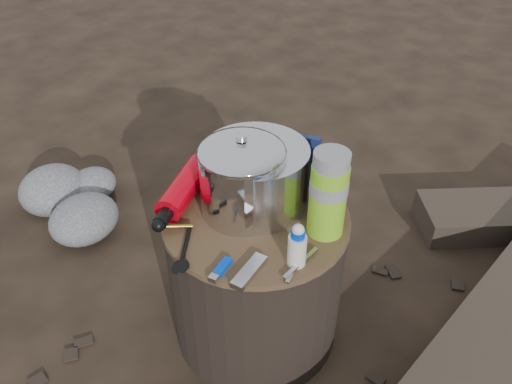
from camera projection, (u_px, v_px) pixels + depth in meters
The scene contains 15 objects.
ground at pixel (256, 326), 1.47m from camera, with size 60.00×60.00×0.00m, color black.
stump at pixel (256, 276), 1.35m from camera, with size 0.44×0.44×0.41m, color black.
rock_ring at pixel (14, 233), 1.66m from camera, with size 0.39×0.85×0.17m, color slate, non-canonical shape.
foil_windscreen at pixel (255, 176), 1.22m from camera, with size 0.25×0.25×0.15m, color silver.
camping_pot at pixel (242, 176), 1.18m from camera, with size 0.20×0.20×0.20m, color silver.
fuel_bottle at pixel (185, 187), 1.26m from camera, with size 0.06×0.27×0.06m, color red, non-canonical shape.
thermos at pixel (328, 194), 1.12m from camera, with size 0.08×0.08×0.21m, color #7DC220.
travel_mug at pixel (331, 181), 1.24m from camera, with size 0.08×0.08×0.12m, color black.
stuff_sack at pixel (230, 157), 1.33m from camera, with size 0.15×0.12×0.10m, color #CC9C0B.
food_pouch at pixel (299, 158), 1.31m from camera, with size 0.10×0.02×0.13m, color #131D4D.
lighter at pixel (222, 267), 1.08m from camera, with size 0.02×0.07×0.01m, color #0037D3.
multitool at pixel (249, 272), 1.07m from camera, with size 0.03×0.10×0.01m, color #B8B8BC.
pot_grabber at pixel (296, 263), 1.09m from camera, with size 0.03×0.11×0.01m, color #B8B8BC, non-canonical shape.
spork at pixel (185, 245), 1.14m from camera, with size 0.03×0.14×0.01m, color black, non-canonical shape.
squeeze_bottle at pixel (297, 247), 1.07m from camera, with size 0.04×0.04×0.09m, color silver.
Camera 1 is at (0.46, -0.82, 1.20)m, focal length 36.36 mm.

